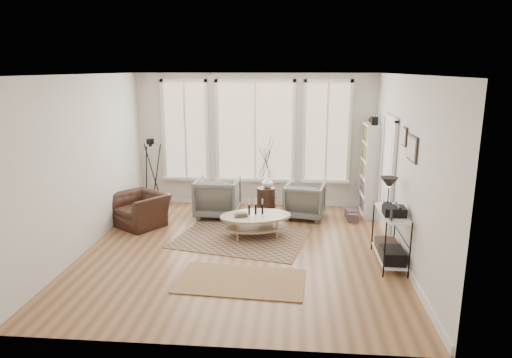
# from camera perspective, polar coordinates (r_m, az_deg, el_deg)

# --- Properties ---
(room) EXTENTS (5.50, 5.54, 2.90)m
(room) POSITION_cam_1_polar(r_m,az_deg,el_deg) (7.39, -1.77, 1.44)
(room) COLOR #9E6E46
(room) RESTS_ON ground
(bay_window) EXTENTS (4.14, 0.12, 2.24)m
(bay_window) POSITION_cam_1_polar(r_m,az_deg,el_deg) (10.00, -0.11, 5.71)
(bay_window) COLOR #D7B485
(bay_window) RESTS_ON ground
(door) EXTENTS (0.09, 1.06, 2.22)m
(door) POSITION_cam_1_polar(r_m,az_deg,el_deg) (8.67, 16.12, 0.68)
(door) COLOR silver
(door) RESTS_ON ground
(bookcase) EXTENTS (0.31, 0.85, 2.06)m
(bookcase) POSITION_cam_1_polar(r_m,az_deg,el_deg) (9.72, 14.10, 1.16)
(bookcase) COLOR white
(bookcase) RESTS_ON ground
(low_shelf) EXTENTS (0.38, 1.08, 1.30)m
(low_shelf) POSITION_cam_1_polar(r_m,az_deg,el_deg) (7.44, 16.45, -6.38)
(low_shelf) COLOR white
(low_shelf) RESTS_ON ground
(wall_art) EXTENTS (0.04, 0.88, 0.44)m
(wall_art) POSITION_cam_1_polar(r_m,az_deg,el_deg) (7.18, 18.69, 4.01)
(wall_art) COLOR black
(wall_art) RESTS_ON ground
(rug_main) EXTENTS (2.56, 2.13, 0.01)m
(rug_main) POSITION_cam_1_polar(r_m,az_deg,el_deg) (8.31, -1.83, -7.39)
(rug_main) COLOR brown
(rug_main) RESTS_ON ground
(rug_runner) EXTENTS (1.89, 1.13, 0.01)m
(rug_runner) POSITION_cam_1_polar(r_m,az_deg,el_deg) (6.73, -1.91, -12.58)
(rug_runner) COLOR brown
(rug_runner) RESTS_ON ground
(coffee_table) EXTENTS (1.45, 1.12, 0.59)m
(coffee_table) POSITION_cam_1_polar(r_m,az_deg,el_deg) (8.30, -0.11, -5.12)
(coffee_table) COLOR tan
(coffee_table) RESTS_ON ground
(armchair_left) EXTENTS (0.89, 0.91, 0.81)m
(armchair_left) POSITION_cam_1_polar(r_m,az_deg,el_deg) (9.44, -4.80, -2.26)
(armchair_left) COLOR slate
(armchair_left) RESTS_ON ground
(armchair_right) EXTENTS (0.90, 0.91, 0.72)m
(armchair_right) POSITION_cam_1_polar(r_m,az_deg,el_deg) (9.38, 6.10, -2.71)
(armchair_right) COLOR slate
(armchair_right) RESTS_ON ground
(side_table) EXTENTS (0.38, 0.38, 1.61)m
(side_table) POSITION_cam_1_polar(r_m,az_deg,el_deg) (9.43, 1.27, 0.06)
(side_table) COLOR #341D15
(side_table) RESTS_ON ground
(vase) EXTENTS (0.26, 0.26, 0.24)m
(vase) POSITION_cam_1_polar(r_m,az_deg,el_deg) (9.46, 1.44, -0.40)
(vase) COLOR silver
(vase) RESTS_ON side_table
(accent_chair) EXTENTS (1.27, 1.24, 0.63)m
(accent_chair) POSITION_cam_1_polar(r_m,az_deg,el_deg) (9.18, -14.28, -3.72)
(accent_chair) COLOR #341D15
(accent_chair) RESTS_ON ground
(tripod_camera) EXTENTS (0.54, 0.54, 1.55)m
(tripod_camera) POSITION_cam_1_polar(r_m,az_deg,el_deg) (10.04, -12.85, 0.20)
(tripod_camera) COLOR black
(tripod_camera) RESTS_ON ground
(book_stack_near) EXTENTS (0.26, 0.31, 0.18)m
(book_stack_near) POSITION_cam_1_polar(r_m,az_deg,el_deg) (9.55, 11.83, -4.30)
(book_stack_near) COLOR brown
(book_stack_near) RESTS_ON ground
(book_stack_far) EXTENTS (0.20, 0.26, 0.17)m
(book_stack_far) POSITION_cam_1_polar(r_m,az_deg,el_deg) (9.39, 11.95, -4.67)
(book_stack_far) COLOR brown
(book_stack_far) RESTS_ON ground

